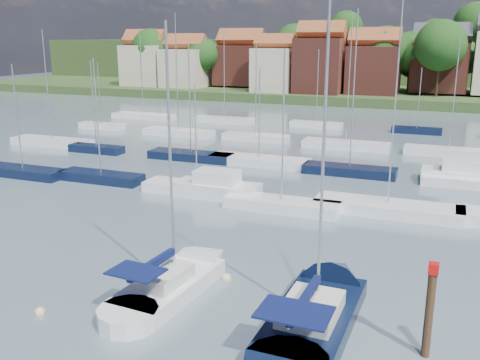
% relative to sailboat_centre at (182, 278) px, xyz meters
% --- Properties ---
extents(ground, '(260.00, 260.00, 0.00)m').
position_rel_sailboat_centre_xyz_m(ground, '(0.50, 35.50, -0.36)').
color(ground, '#4F5E6B').
rests_on(ground, ground).
extents(sailboat_centre, '(3.67, 10.94, 14.66)m').
position_rel_sailboat_centre_xyz_m(sailboat_centre, '(0.00, 0.00, 0.00)').
color(sailboat_centre, white).
rests_on(sailboat_centre, ground).
extents(sailboat_navy, '(3.61, 12.82, 17.61)m').
position_rel_sailboat_centre_xyz_m(sailboat_navy, '(7.57, 0.04, -0.01)').
color(sailboat_navy, black).
rests_on(sailboat_navy, ground).
extents(timber_piling, '(0.40, 0.40, 6.38)m').
position_rel_sailboat_centre_xyz_m(timber_piling, '(12.38, -2.18, 0.73)').
color(timber_piling, '#4C331E').
rests_on(timber_piling, ground).
extents(buoy_c, '(0.51, 0.51, 0.51)m').
position_rel_sailboat_centre_xyz_m(buoy_c, '(-4.82, -5.29, -0.36)').
color(buoy_c, beige).
rests_on(buoy_c, ground).
extents(buoy_e, '(0.54, 0.54, 0.54)m').
position_rel_sailboat_centre_xyz_m(buoy_e, '(1.98, 1.35, -0.36)').
color(buoy_e, beige).
rests_on(buoy_e, ground).
extents(marina_field, '(79.62, 41.41, 15.93)m').
position_rel_sailboat_centre_xyz_m(marina_field, '(2.41, 30.65, 0.07)').
color(marina_field, white).
rests_on(marina_field, ground).
extents(far_shore_town, '(212.46, 90.00, 22.27)m').
position_rel_sailboat_centre_xyz_m(far_shore_town, '(2.73, 128.17, 4.25)').
color(far_shore_town, '#304824').
rests_on(far_shore_town, ground).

